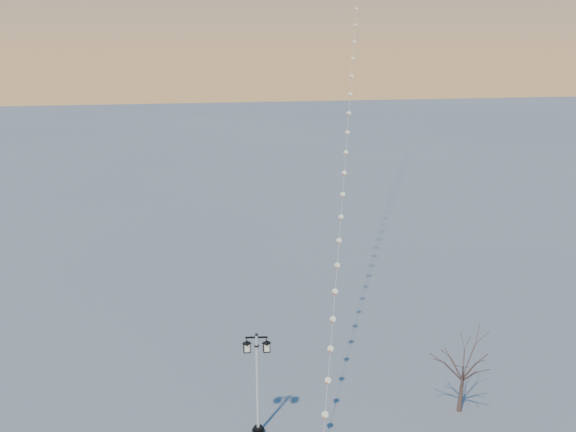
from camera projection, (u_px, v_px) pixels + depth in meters
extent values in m
cylinder|color=black|center=(258.00, 431.00, 28.93)|extent=(0.64, 0.64, 0.18)
cylinder|color=black|center=(258.00, 428.00, 28.88)|extent=(0.46, 0.46, 0.16)
cylinder|color=silver|center=(257.00, 382.00, 28.02)|extent=(0.15, 0.15, 5.39)
cylinder|color=black|center=(257.00, 346.00, 27.39)|extent=(0.23, 0.23, 0.07)
cube|color=black|center=(257.00, 337.00, 27.24)|extent=(1.09, 0.19, 0.07)
sphere|color=black|center=(256.00, 335.00, 27.20)|extent=(0.16, 0.16, 0.16)
pyramid|color=black|center=(247.00, 341.00, 27.28)|extent=(0.50, 0.50, 0.16)
cube|color=beige|center=(247.00, 347.00, 27.39)|extent=(0.30, 0.30, 0.39)
cube|color=black|center=(247.00, 351.00, 27.46)|extent=(0.34, 0.34, 0.05)
pyramid|color=black|center=(266.00, 340.00, 27.31)|extent=(0.50, 0.50, 0.16)
cube|color=beige|center=(267.00, 347.00, 27.42)|extent=(0.30, 0.30, 0.39)
cube|color=black|center=(267.00, 351.00, 27.49)|extent=(0.34, 0.34, 0.05)
cone|color=#4F3A33|center=(461.00, 392.00, 30.27)|extent=(0.28, 0.28, 2.36)
cone|color=#F45326|center=(354.00, 24.00, 45.37)|extent=(0.09, 0.09, 0.31)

